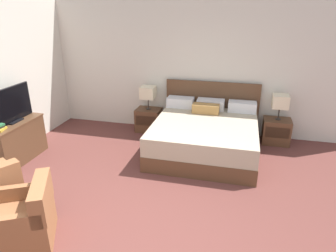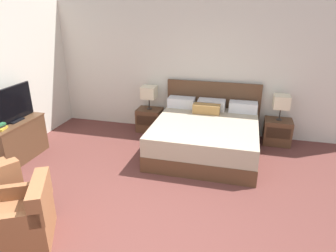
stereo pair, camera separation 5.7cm
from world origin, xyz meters
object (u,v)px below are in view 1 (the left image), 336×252
at_px(bed, 205,135).
at_px(table_lamp_left, 148,93).
at_px(nightstand_left, 149,120).
at_px(tv, 11,106).
at_px(table_lamp_right, 280,102).
at_px(nightstand_right, 276,131).
at_px(dresser, 16,141).
at_px(armchair_companion, 24,221).

bearing_deg(bed, table_lamp_left, 151.74).
relative_size(nightstand_left, tv, 0.56).
height_order(table_lamp_left, table_lamp_right, same).
bearing_deg(bed, nightstand_right, 28.19).
bearing_deg(table_lamp_left, nightstand_right, -0.03).
bearing_deg(dresser, table_lamp_left, 45.14).
height_order(bed, tv, tv).
distance_m(table_lamp_left, armchair_companion, 3.63).
height_order(bed, dresser, bed).
bearing_deg(bed, armchair_companion, -120.88).
distance_m(tv, armchair_companion, 2.40).
relative_size(nightstand_right, tv, 0.56).
bearing_deg(tv, nightstand_right, 21.93).
xyz_separation_m(bed, table_lamp_left, (-1.33, 0.71, 0.53)).
distance_m(dresser, armchair_companion, 2.26).
xyz_separation_m(nightstand_left, table_lamp_left, (0.00, 0.00, 0.61)).
bearing_deg(bed, dresser, -160.17).
distance_m(nightstand_left, nightstand_right, 2.66).
relative_size(table_lamp_right, dresser, 0.45).
bearing_deg(table_lamp_left, armchair_companion, -96.00).
xyz_separation_m(dresser, armchair_companion, (1.48, -1.70, -0.08)).
bearing_deg(tv, table_lamp_right, 21.95).
height_order(nightstand_left, table_lamp_right, table_lamp_right).
bearing_deg(bed, tv, -160.87).
bearing_deg(tv, dresser, -93.32).
distance_m(bed, tv, 3.43).
relative_size(table_lamp_left, dresser, 0.45).
distance_m(table_lamp_right, dresser, 4.91).
relative_size(bed, armchair_companion, 2.15).
bearing_deg(bed, nightstand_left, 151.79).
height_order(bed, armchair_companion, bed).
height_order(nightstand_right, tv, tv).
bearing_deg(nightstand_left, table_lamp_left, 90.00).
distance_m(table_lamp_left, tv, 2.60).
xyz_separation_m(nightstand_left, nightstand_right, (2.66, 0.00, 0.00)).
bearing_deg(dresser, bed, 19.83).
height_order(bed, table_lamp_left, bed).
bearing_deg(table_lamp_right, dresser, -157.58).
bearing_deg(nightstand_right, table_lamp_right, 90.00).
bearing_deg(tv, bed, 19.13).
bearing_deg(nightstand_left, table_lamp_right, 0.03).
xyz_separation_m(tv, armchair_companion, (1.48, -1.75, -0.72)).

